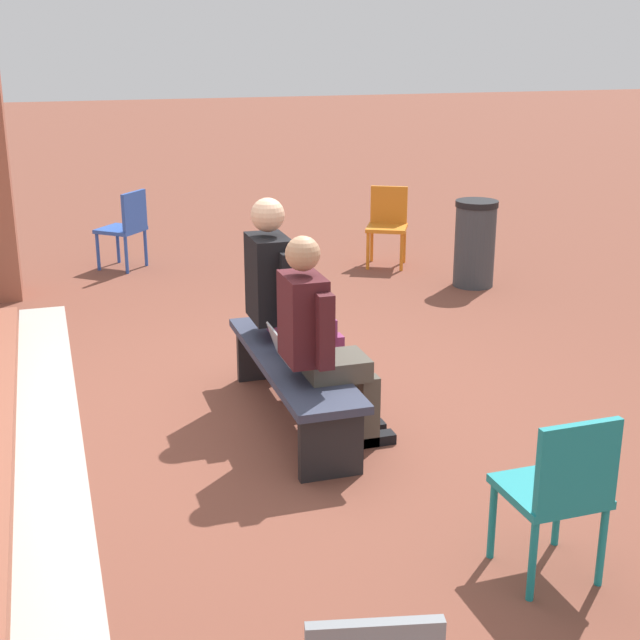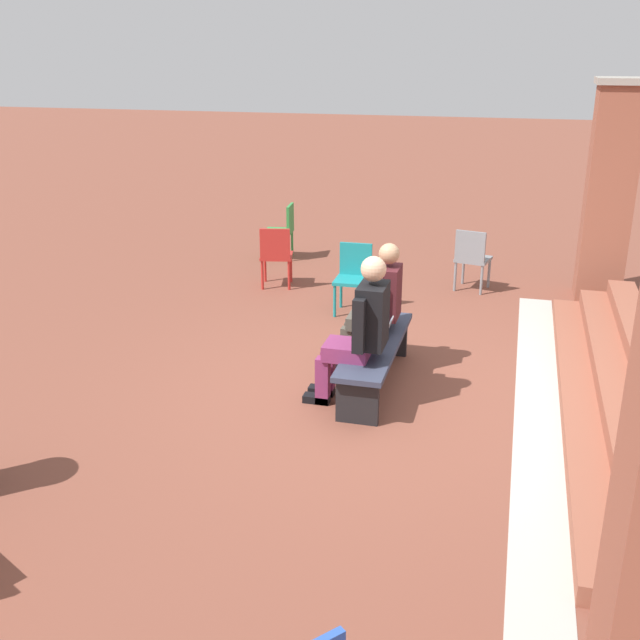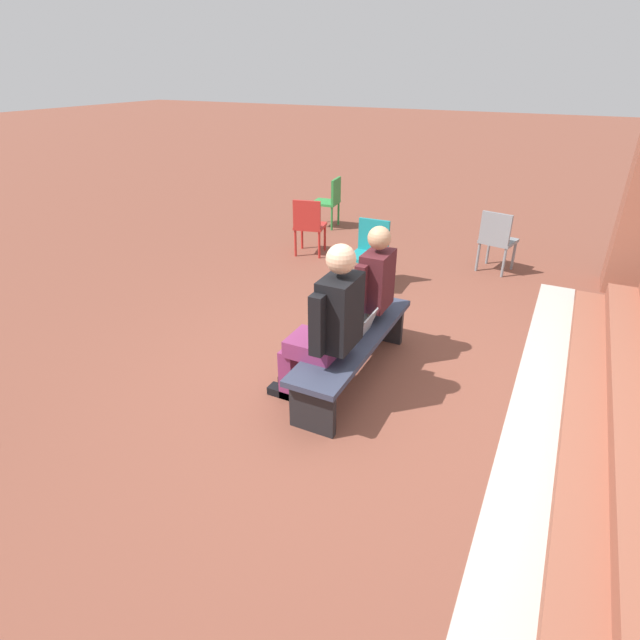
% 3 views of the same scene
% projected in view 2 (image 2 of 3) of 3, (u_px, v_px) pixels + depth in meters
% --- Properties ---
extents(ground_plane, '(60.00, 60.00, 0.00)m').
position_uv_depth(ground_plane, '(392.00, 393.00, 7.10)').
color(ground_plane, brown).
extents(concrete_strip, '(6.22, 0.40, 0.01)m').
position_uv_depth(concrete_strip, '(537.00, 403.00, 6.90)').
color(concrete_strip, '#B7B2A8').
rests_on(concrete_strip, ground).
extents(brick_steps, '(5.42, 0.90, 0.45)m').
position_uv_depth(brick_steps, '(626.00, 395.00, 6.66)').
color(brick_steps, '#93513D').
rests_on(brick_steps, ground).
extents(brick_pillar_left_of_steps, '(0.64, 0.64, 2.75)m').
position_uv_depth(brick_pillar_left_of_steps, '(609.00, 191.00, 9.36)').
color(brick_pillar_left_of_steps, '#93513D').
rests_on(brick_pillar_left_of_steps, ground).
extents(bench, '(1.80, 0.44, 0.45)m').
position_uv_depth(bench, '(375.00, 351.00, 7.15)').
color(bench, '#33384C').
rests_on(bench, ground).
extents(person_student, '(0.53, 0.67, 1.32)m').
position_uv_depth(person_student, '(377.00, 303.00, 7.39)').
color(person_student, '#4C473D').
rests_on(person_student, ground).
extents(person_adult, '(0.58, 0.73, 1.40)m').
position_uv_depth(person_adult, '(360.00, 328.00, 6.65)').
color(person_adult, '#7F2D5B').
rests_on(person_adult, ground).
extents(laptop, '(0.32, 0.29, 0.21)m').
position_uv_depth(laptop, '(378.00, 336.00, 7.12)').
color(laptop, '#9EA0A5').
rests_on(laptop, bench).
extents(plastic_chair_far_left, '(0.50, 0.50, 0.84)m').
position_uv_depth(plastic_chair_far_left, '(276.00, 253.00, 10.05)').
color(plastic_chair_far_left, red).
rests_on(plastic_chair_far_left, ground).
extents(plastic_chair_far_right, '(0.43, 0.43, 0.84)m').
position_uv_depth(plastic_chair_far_right, '(354.00, 274.00, 9.13)').
color(plastic_chair_far_right, teal).
rests_on(plastic_chair_far_right, ground).
extents(plastic_chair_mid_courtyard, '(0.50, 0.50, 0.84)m').
position_uv_depth(plastic_chair_mid_courtyard, '(472.00, 256.00, 9.91)').
color(plastic_chair_mid_courtyard, gray).
rests_on(plastic_chair_mid_courtyard, ground).
extents(plastic_chair_foreground, '(0.46, 0.46, 0.84)m').
position_uv_depth(plastic_chair_foreground, '(283.00, 228.00, 11.45)').
color(plastic_chair_foreground, '#2D893D').
rests_on(plastic_chair_foreground, ground).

